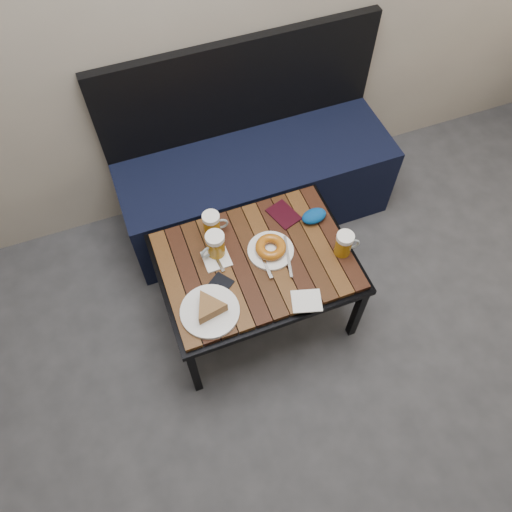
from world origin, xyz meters
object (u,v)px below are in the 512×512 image
object	(u,v)px
beer_mug_right	(344,244)
passport_burgundy	(284,214)
plate_pie	(210,309)
beer_mug_centre	(212,224)
plate_bagel	(271,249)
bench	(255,178)
knit_pouch	(314,216)
cafe_table	(256,265)
passport_navy	(218,287)
beer_mug_left	(215,245)

from	to	relation	value
beer_mug_right	passport_burgundy	distance (m)	0.32
plate_pie	passport_burgundy	xyz separation A→B (m)	(0.46, 0.35, -0.02)
beer_mug_centre	plate_bagel	distance (m)	0.28
bench	plate_pie	size ratio (longest dim) A/B	5.86
plate_bagel	knit_pouch	bearing A→B (deg)	20.78
plate_pie	passport_burgundy	world-z (taller)	plate_pie
cafe_table	passport_burgundy	xyz separation A→B (m)	(0.20, 0.18, 0.05)
beer_mug_right	passport_navy	world-z (taller)	beer_mug_right
beer_mug_left	plate_bagel	bearing A→B (deg)	141.86
beer_mug_centre	beer_mug_right	world-z (taller)	beer_mug_centre
plate_pie	knit_pouch	bearing A→B (deg)	25.48
bench	plate_bagel	size ratio (longest dim) A/B	5.40
beer_mug_left	knit_pouch	size ratio (longest dim) A/B	1.11
beer_mug_centre	passport_burgundy	bearing A→B (deg)	2.82
bench	beer_mug_right	distance (m)	0.75
bench	beer_mug_left	xyz separation A→B (m)	(-0.37, -0.51, 0.26)
cafe_table	passport_navy	distance (m)	0.21
passport_navy	beer_mug_right	bearing A→B (deg)	51.15
bench	beer_mug_left	world-z (taller)	bench
beer_mug_left	passport_navy	world-z (taller)	beer_mug_left
beer_mug_centre	passport_burgundy	xyz separation A→B (m)	(0.33, -0.02, -0.06)
bench	passport_burgundy	size ratio (longest dim) A/B	9.86
beer_mug_centre	beer_mug_right	distance (m)	0.57
beer_mug_centre	beer_mug_right	size ratio (longest dim) A/B	1.01
beer_mug_left	passport_navy	distance (m)	0.18
beer_mug_left	passport_burgundy	xyz separation A→B (m)	(0.35, 0.09, -0.06)
cafe_table	beer_mug_centre	bearing A→B (deg)	122.29
cafe_table	knit_pouch	world-z (taller)	knit_pouch
plate_pie	plate_bagel	size ratio (longest dim) A/B	0.92
beer_mug_left	beer_mug_right	world-z (taller)	beer_mug_left
bench	beer_mug_right	xyz separation A→B (m)	(0.14, -0.69, 0.26)
beer_mug_right	plate_pie	size ratio (longest dim) A/B	0.50
beer_mug_right	knit_pouch	bearing A→B (deg)	114.11
beer_mug_left	plate_pie	world-z (taller)	beer_mug_left
passport_burgundy	knit_pouch	world-z (taller)	knit_pouch
beer_mug_centre	plate_bagel	xyz separation A→B (m)	(0.20, -0.19, -0.04)
passport_burgundy	knit_pouch	xyz separation A→B (m)	(0.12, -0.07, 0.02)
bench	cafe_table	world-z (taller)	bench
beer_mug_left	knit_pouch	bearing A→B (deg)	162.54
beer_mug_right	knit_pouch	world-z (taller)	beer_mug_right
beer_mug_right	passport_burgundy	bearing A→B (deg)	132.06
bench	passport_burgundy	bearing A→B (deg)	-92.33
beer_mug_right	cafe_table	bearing A→B (deg)	176.98
bench	plate_pie	xyz separation A→B (m)	(-0.48, -0.77, 0.23)
passport_navy	knit_pouch	bearing A→B (deg)	72.76
beer_mug_left	plate_bagel	world-z (taller)	beer_mug_left
plate_bagel	passport_burgundy	world-z (taller)	plate_bagel
beer_mug_left	plate_pie	size ratio (longest dim) A/B	0.54
beer_mug_right	plate_bagel	xyz separation A→B (m)	(-0.29, 0.11, -0.04)
cafe_table	plate_bagel	bearing A→B (deg)	11.64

